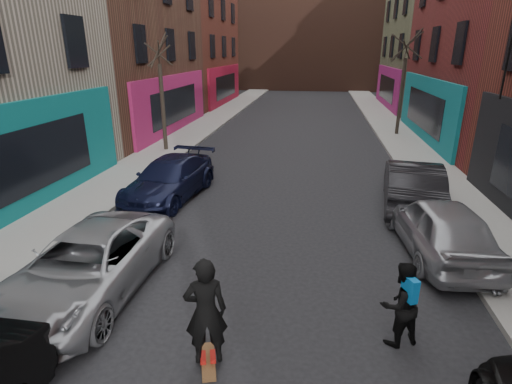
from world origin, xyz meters
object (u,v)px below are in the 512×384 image
(tree_left_far, at_px, (161,84))
(parked_left_end, at_px, (169,179))
(parked_right_end, at_px, (412,184))
(pedestrian, at_px, (400,304))
(parked_left_far, at_px, (88,265))
(skateboard, at_px, (208,361))
(skateboarder, at_px, (206,312))
(tree_right_far, at_px, (403,75))
(parked_right_far, at_px, (440,226))

(tree_left_far, bearing_deg, parked_left_end, -67.92)
(parked_right_end, relative_size, pedestrian, 3.00)
(parked_left_far, xyz_separation_m, parked_left_end, (-0.38, 5.87, 0.01))
(skateboard, relative_size, pedestrian, 0.51)
(skateboarder, xyz_separation_m, pedestrian, (3.17, 1.04, -0.24))
(tree_right_far, distance_m, parked_right_far, 15.65)
(tree_left_far, bearing_deg, parked_right_end, -29.04)
(parked_left_end, xyz_separation_m, parked_right_end, (8.18, 0.45, 0.09))
(tree_left_far, bearing_deg, parked_right_far, -40.77)
(parked_right_end, xyz_separation_m, skateboarder, (-4.77, -7.96, 0.26))
(parked_left_end, relative_size, skateboard, 5.95)
(tree_left_far, bearing_deg, pedestrian, -54.53)
(parked_left_end, bearing_deg, tree_right_far, 58.31)
(tree_right_far, xyz_separation_m, parked_left_end, (-9.78, -12.45, -2.84))
(tree_right_far, relative_size, parked_right_end, 1.43)
(parked_left_far, xyz_separation_m, parked_right_far, (7.80, 3.01, 0.07))
(parked_right_end, relative_size, skateboard, 5.93)
(tree_left_far, relative_size, skateboarder, 3.47)
(tree_left_far, xyz_separation_m, skateboarder, (6.03, -13.95, -2.34))
(tree_left_far, relative_size, parked_left_end, 1.37)
(parked_left_end, xyz_separation_m, pedestrian, (6.59, -6.47, 0.11))
(tree_left_far, xyz_separation_m, skateboard, (6.03, -13.95, -3.33))
(parked_right_end, height_order, skateboarder, skateboarder)
(parked_left_far, height_order, parked_right_far, parked_right_far)
(parked_left_end, distance_m, parked_right_far, 8.67)
(tree_right_far, relative_size, skateboard, 8.50)
(skateboarder, bearing_deg, tree_right_far, -125.18)
(parked_right_far, xyz_separation_m, skateboard, (-4.77, -4.64, -0.70))
(tree_right_far, bearing_deg, parked_left_end, -128.16)
(tree_left_far, height_order, parked_right_far, tree_left_far)
(tree_right_far, xyz_separation_m, parked_left_far, (-9.40, -18.33, -2.85))
(parked_left_end, relative_size, pedestrian, 3.01)
(tree_left_far, relative_size, parked_right_far, 1.47)
(parked_left_end, bearing_deg, skateboarder, -59.08)
(tree_right_far, bearing_deg, tree_left_far, -154.18)
(skateboard, bearing_deg, skateboarder, 0.00)
(tree_right_far, height_order, parked_right_end, tree_right_far)
(skateboarder, bearing_deg, pedestrian, -179.37)
(skateboard, distance_m, pedestrian, 3.42)
(parked_right_far, bearing_deg, pedestrian, 60.81)
(tree_right_far, xyz_separation_m, parked_right_far, (-1.60, -15.31, -2.78))
(parked_right_end, bearing_deg, pedestrian, 84.64)
(tree_right_far, distance_m, parked_left_far, 20.79)
(pedestrian, bearing_deg, tree_left_far, -80.04)
(parked_right_far, bearing_deg, parked_left_end, -24.56)
(skateboarder, bearing_deg, skateboard, 180.00)
(parked_left_end, relative_size, parked_right_far, 1.08)
(skateboard, bearing_deg, parked_left_end, 96.98)
(parked_left_far, relative_size, parked_right_far, 1.11)
(parked_left_end, xyz_separation_m, parked_right_far, (8.18, -2.86, 0.06))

